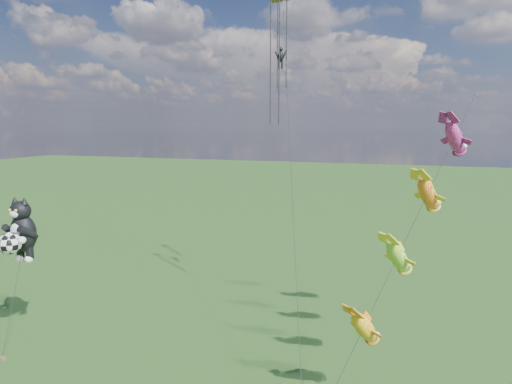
% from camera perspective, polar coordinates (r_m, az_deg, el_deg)
% --- Properties ---
extents(ground, '(300.00, 300.00, 0.00)m').
position_cam_1_polar(ground, '(35.08, -18.56, -17.76)').
color(ground, '#12350D').
extents(cat_kite_rig, '(2.14, 4.02, 10.54)m').
position_cam_1_polar(cat_kite_rig, '(34.24, -29.01, -4.65)').
color(cat_kite_rig, brown).
rests_on(cat_kite_rig, ground).
extents(fish_windsock_rig, '(8.33, 13.74, 17.48)m').
position_cam_1_polar(fish_windsock_rig, '(26.17, 20.18, -4.15)').
color(fish_windsock_rig, brown).
rests_on(fish_windsock_rig, ground).
extents(parafoil_rig, '(6.35, 16.68, 25.68)m').
position_cam_1_polar(parafoil_rig, '(33.40, 3.34, 18.17)').
color(parafoil_rig, brown).
rests_on(parafoil_rig, ground).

